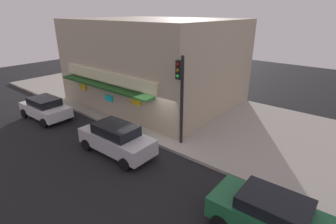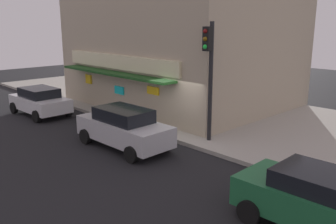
% 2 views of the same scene
% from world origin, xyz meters
% --- Properties ---
extents(ground_plane, '(59.83, 59.83, 0.00)m').
position_xyz_m(ground_plane, '(0.00, 0.00, 0.00)').
color(ground_plane, black).
extents(sidewalk, '(39.89, 10.40, 0.17)m').
position_xyz_m(sidewalk, '(0.00, 5.20, 0.09)').
color(sidewalk, '#A39E93').
rests_on(sidewalk, ground_plane).
extents(corner_building, '(12.26, 10.41, 6.44)m').
position_xyz_m(corner_building, '(-4.69, 5.81, 3.39)').
color(corner_building, tan).
rests_on(corner_building, sidewalk).
extents(traffic_light, '(0.32, 0.58, 4.90)m').
position_xyz_m(traffic_light, '(1.70, 0.87, 3.32)').
color(traffic_light, black).
rests_on(traffic_light, sidewalk).
extents(fire_hydrant, '(0.47, 0.23, 0.86)m').
position_xyz_m(fire_hydrant, '(-7.33, 1.19, 0.59)').
color(fire_hydrant, red).
rests_on(fire_hydrant, sidewalk).
extents(trash_can, '(0.52, 0.52, 0.93)m').
position_xyz_m(trash_can, '(-0.47, 1.76, 0.63)').
color(trash_can, '#2D2D2D').
rests_on(trash_can, sidewalk).
extents(pedestrian, '(0.53, 0.57, 1.72)m').
position_xyz_m(pedestrian, '(-3.79, 1.46, 1.12)').
color(pedestrian, navy).
rests_on(pedestrian, sidewalk).
extents(potted_plant_by_doorway, '(0.70, 0.70, 1.06)m').
position_xyz_m(potted_plant_by_doorway, '(-5.56, 2.09, 0.79)').
color(potted_plant_by_doorway, '#59595B').
rests_on(potted_plant_by_doorway, sidewalk).
extents(parked_car_silver, '(4.42, 2.04, 1.66)m').
position_xyz_m(parked_car_silver, '(-0.42, -1.91, 0.85)').
color(parked_car_silver, '#B7B7BC').
rests_on(parked_car_silver, ground_plane).
extents(parked_car_white, '(4.03, 2.15, 1.53)m').
position_xyz_m(parked_car_white, '(-8.03, -2.00, 0.79)').
color(parked_car_white, silver).
rests_on(parked_car_white, ground_plane).
extents(parked_car_green, '(4.16, 2.11, 1.56)m').
position_xyz_m(parked_car_green, '(7.90, -2.19, 0.82)').
color(parked_car_green, '#1E6038').
rests_on(parked_car_green, ground_plane).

